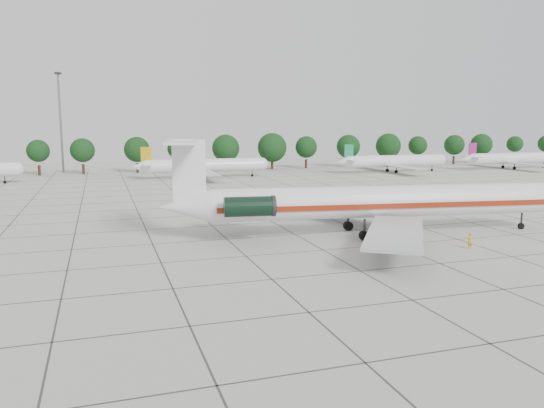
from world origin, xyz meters
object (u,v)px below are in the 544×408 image
object	(u,v)px
ground_crew	(470,241)
bg_airliner_c	(205,166)
main_airliner	(362,202)
floodlight_mast	(60,117)
bg_airliner_d	(395,161)
bg_airliner_e	(511,158)

from	to	relation	value
ground_crew	bg_airliner_c	world-z (taller)	bg_airliner_c
main_airliner	floodlight_mast	world-z (taller)	floodlight_mast
main_airliner	bg_airliner_d	size ratio (longest dim) A/B	1.64
main_airliner	bg_airliner_e	xyz separation A→B (m)	(81.96, 67.66, -0.94)
bg_airliner_c	bg_airliner_e	size ratio (longest dim) A/B	1.00
bg_airliner_d	main_airliner	bearing A→B (deg)	-123.46
main_airliner	bg_airliner_c	size ratio (longest dim) A/B	1.64
floodlight_mast	bg_airliner_e	bearing A→B (deg)	-12.78
bg_airliner_d	floodlight_mast	world-z (taller)	floodlight_mast
floodlight_mast	bg_airliner_d	bearing A→B (deg)	-17.88
ground_crew	bg_airliner_c	size ratio (longest dim) A/B	0.06
main_airliner	bg_airliner_e	size ratio (longest dim) A/B	1.64
main_airliner	floodlight_mast	distance (m)	102.18
bg_airliner_e	floodlight_mast	xyz separation A→B (m)	(-119.01, 27.00, 11.37)
ground_crew	bg_airliner_c	distance (m)	79.08
bg_airliner_d	floodlight_mast	distance (m)	87.01
ground_crew	bg_airliner_d	bearing A→B (deg)	-131.29
main_airliner	bg_airliner_d	xyz separation A→B (m)	(45.05, 68.18, -0.94)
ground_crew	bg_airliner_c	bearing A→B (deg)	-96.55
main_airliner	floodlight_mast	bearing A→B (deg)	119.51
floodlight_mast	ground_crew	bearing A→B (deg)	-66.89
bg_airliner_c	bg_airliner_e	bearing A→B (deg)	-0.77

